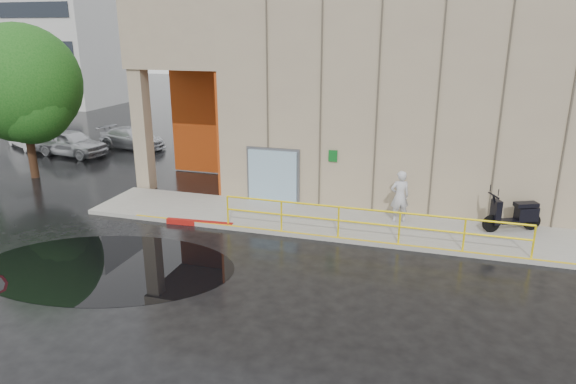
% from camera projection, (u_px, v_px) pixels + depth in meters
% --- Properties ---
extents(ground, '(120.00, 120.00, 0.00)m').
position_uv_depth(ground, '(201.00, 270.00, 14.49)').
color(ground, black).
rests_on(ground, ground).
extents(sidewalk, '(20.00, 3.00, 0.15)m').
position_uv_depth(sidewalk, '(366.00, 226.00, 17.50)').
color(sidewalk, gray).
rests_on(sidewalk, ground).
extents(building, '(20.00, 10.17, 8.00)m').
position_uv_depth(building, '(418.00, 85.00, 21.88)').
color(building, gray).
rests_on(building, ground).
extents(guardrail, '(9.56, 0.06, 1.03)m').
position_uv_depth(guardrail, '(368.00, 224.00, 16.01)').
color(guardrail, yellow).
rests_on(guardrail, sidewalk).
extents(distant_building, '(12.00, 8.08, 15.00)m').
position_uv_depth(distant_building, '(47.00, 18.00, 45.39)').
color(distant_building, '#B9B9B5').
rests_on(distant_building, ground).
extents(person, '(0.78, 0.65, 1.81)m').
position_uv_depth(person, '(400.00, 196.00, 17.45)').
color(person, '#B9B9BE').
rests_on(person, sidewalk).
extents(scooter, '(2.03, 1.39, 1.54)m').
position_uv_depth(scooter, '(515.00, 205.00, 16.64)').
color(scooter, black).
rests_on(scooter, sidewalk).
extents(red_curb, '(2.41, 0.34, 0.18)m').
position_uv_depth(red_curb, '(200.00, 223.00, 17.72)').
color(red_curb, maroon).
rests_on(red_curb, ground).
extents(puddle, '(8.04, 5.72, 0.01)m').
position_uv_depth(puddle, '(107.00, 267.00, 14.67)').
color(puddle, black).
rests_on(puddle, ground).
extents(car_a, '(4.29, 2.18, 1.40)m').
position_uv_depth(car_a, '(71.00, 143.00, 27.45)').
color(car_a, silver).
rests_on(car_a, ground).
extents(car_b, '(4.30, 3.25, 1.36)m').
position_uv_depth(car_b, '(29.00, 136.00, 29.35)').
color(car_b, white).
rests_on(car_b, ground).
extents(car_c, '(4.33, 2.42, 1.19)m').
position_uv_depth(car_c, '(132.00, 138.00, 29.16)').
color(car_c, '#BBBCC3').
rests_on(car_c, ground).
extents(tree_near, '(5.13, 5.13, 6.81)m').
position_uv_depth(tree_near, '(23.00, 88.00, 22.25)').
color(tree_near, black).
rests_on(tree_near, ground).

